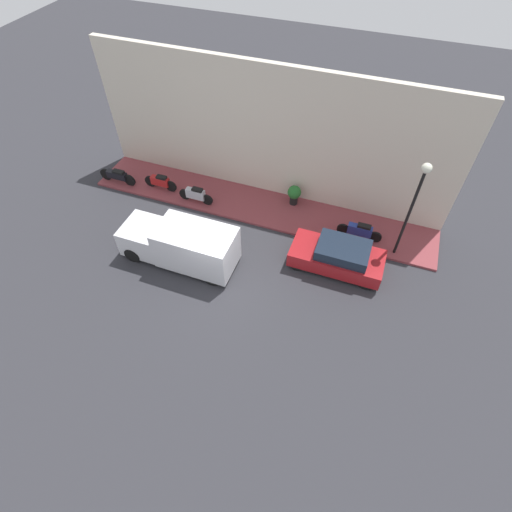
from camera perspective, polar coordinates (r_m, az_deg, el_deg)
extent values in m
plane|color=#2D2D33|center=(17.02, -5.10, -3.27)|extent=(60.00, 60.00, 0.00)
cube|color=brown|center=(20.02, 0.43, 7.10)|extent=(2.57, 17.17, 0.12)
cube|color=beige|center=(19.19, 2.01, 16.95)|extent=(0.30, 17.17, 6.52)
cube|color=maroon|center=(17.36, 11.42, -0.27)|extent=(1.74, 3.92, 0.67)
cube|color=#192333|center=(16.93, 12.35, 0.84)|extent=(1.53, 2.16, 0.48)
cylinder|color=black|center=(17.12, 6.02, -1.17)|extent=(0.20, 0.67, 0.67)
cylinder|color=black|center=(18.11, 7.33, 2.24)|extent=(0.20, 0.67, 0.67)
cylinder|color=black|center=(17.02, 15.59, -3.75)|extent=(0.20, 0.67, 0.67)
cylinder|color=black|center=(18.02, 16.38, -0.17)|extent=(0.20, 0.67, 0.67)
cube|color=silver|center=(16.86, -8.49, 1.26)|extent=(1.84, 3.26, 1.75)
cube|color=silver|center=(18.12, -15.53, 2.68)|extent=(1.75, 1.76, 1.22)
cube|color=#192333|center=(18.01, -16.46, 3.64)|extent=(1.56, 0.97, 0.49)
cylinder|color=black|center=(18.15, -17.17, 0.20)|extent=(0.22, 0.74, 0.74)
cylinder|color=black|center=(18.98, -14.73, 3.56)|extent=(0.22, 0.74, 0.74)
cylinder|color=black|center=(16.61, -6.26, -3.15)|extent=(0.22, 0.74, 0.74)
cylinder|color=black|center=(17.51, -4.15, 0.66)|extent=(0.22, 0.74, 0.74)
cube|color=#B7B7BF|center=(20.12, -8.64, 8.77)|extent=(0.30, 0.96, 0.48)
cube|color=black|center=(19.88, -8.39, 9.36)|extent=(0.27, 0.52, 0.12)
cylinder|color=black|center=(20.50, -10.12, 8.68)|extent=(0.10, 0.57, 0.57)
cylinder|color=black|center=(20.01, -6.99, 7.98)|extent=(0.10, 0.57, 0.57)
cube|color=black|center=(22.31, -19.23, 10.86)|extent=(0.30, 1.10, 0.38)
cube|color=black|center=(22.09, -19.07, 11.30)|extent=(0.27, 0.60, 0.12)
cylinder|color=black|center=(22.80, -20.62, 10.86)|extent=(0.10, 0.65, 0.65)
cylinder|color=black|center=(22.00, -17.61, 10.29)|extent=(0.10, 0.65, 0.65)
cube|color=navy|center=(18.66, 14.61, 3.61)|extent=(0.30, 1.09, 0.46)
cube|color=black|center=(18.46, 15.23, 4.12)|extent=(0.27, 0.59, 0.12)
cylinder|color=black|center=(18.80, 12.33, 3.78)|extent=(0.10, 0.57, 0.57)
cylinder|color=black|center=(18.81, 16.67, 2.62)|extent=(0.10, 0.57, 0.57)
cube|color=#B21E1E|center=(21.27, -13.54, 10.36)|extent=(0.30, 0.96, 0.43)
cube|color=black|center=(21.05, -13.36, 10.88)|extent=(0.27, 0.52, 0.12)
cylinder|color=black|center=(21.67, -14.84, 10.28)|extent=(0.10, 0.61, 0.61)
cylinder|color=black|center=(21.10, -12.04, 9.71)|extent=(0.10, 0.61, 0.61)
cylinder|color=black|center=(17.34, 20.92, 5.41)|extent=(0.12, 0.12, 4.41)
sphere|color=silver|center=(15.96, 23.20, 11.45)|extent=(0.40, 0.40, 0.40)
cylinder|color=black|center=(20.06, 5.40, 8.00)|extent=(0.40, 0.40, 0.43)
sphere|color=#236628|center=(19.75, 5.50, 9.06)|extent=(0.67, 0.67, 0.67)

